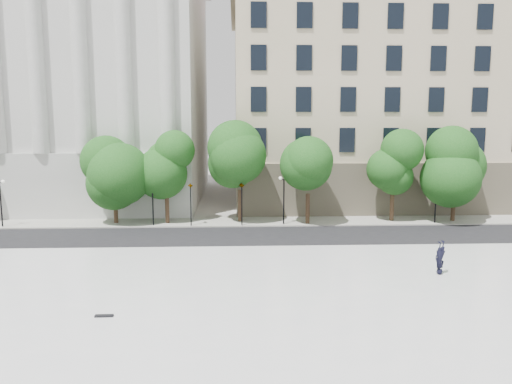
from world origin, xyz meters
TOP-DOWN VIEW (x-y plane):
  - ground at (0.00, 0.00)m, footprint 160.00×160.00m
  - plaza at (0.00, 3.00)m, footprint 44.00×22.00m
  - street at (0.00, 18.00)m, footprint 60.00×8.00m
  - far_sidewalk at (0.00, 24.00)m, footprint 60.00×4.00m
  - building_west at (-17.00, 38.57)m, footprint 31.50×27.65m
  - building_east at (20.00, 38.91)m, footprint 36.00×26.15m
  - traffic_light_west at (-1.83, 22.30)m, footprint 0.66×1.78m
  - traffic_light_east at (2.43, 22.30)m, footprint 0.88×1.78m
  - person_lying at (13.20, 7.39)m, footprint 1.57×1.98m
  - skateboard at (-3.85, 2.08)m, footprint 0.80×0.22m
  - street_trees at (2.27, 23.61)m, footprint 47.44×5.11m
  - lamp_posts at (0.86, 22.60)m, footprint 37.46×0.28m

SIDE VIEW (x-z plane):
  - ground at x=0.00m, z-range 0.00..0.00m
  - street at x=0.00m, z-range 0.00..0.02m
  - far_sidewalk at x=0.00m, z-range 0.00..0.12m
  - plaza at x=0.00m, z-range 0.00..0.45m
  - skateboard at x=-3.85m, z-range 0.45..0.53m
  - person_lying at x=13.20m, z-range 0.45..0.97m
  - lamp_posts at x=0.86m, z-range 0.71..5.08m
  - traffic_light_east at x=2.43m, z-range 1.60..5.80m
  - traffic_light_west at x=-1.83m, z-range 1.60..5.80m
  - street_trees at x=2.27m, z-range 1.18..8.71m
  - building_east at x=20.00m, z-range -0.36..22.64m
  - building_west at x=-17.00m, z-range 0.09..25.69m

